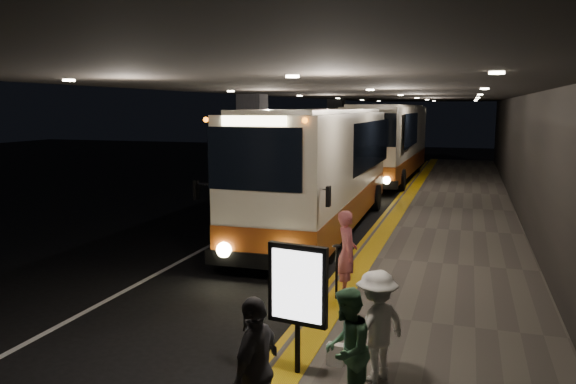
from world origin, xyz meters
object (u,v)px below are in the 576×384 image
Objects in this scene: passenger_boarding at (347,253)px; passenger_waiting_white at (376,326)px; coach_second at (389,145)px; stanchion_post at (337,273)px; info_sign at (298,287)px; coach_main at (322,175)px; passenger_waiting_green at (346,349)px; passenger_waiting_grey at (256,369)px; bag_plain at (336,354)px.

passenger_boarding is 3.70m from passenger_waiting_white.
passenger_boarding is (1.89, -20.01, -0.89)m from coach_second.
passenger_waiting_white is at bearing -179.79° from passenger_boarding.
info_sign is at bearing -86.90° from stanchion_post.
coach_main reaches higher than passenger_waiting_green.
coach_second reaches higher than stanchion_post.
passenger_boarding is at bearing -174.33° from passenger_waiting_grey.
coach_main is 7.71× the size of passenger_waiting_green.
passenger_waiting_green reaches higher than stanchion_post.
bag_plain is at bearing 173.01° from passenger_waiting_grey.
info_sign reaches higher than bag_plain.
coach_main is 11.32m from passenger_waiting_green.
stanchion_post is (-1.05, 4.02, -0.25)m from passenger_waiting_green.
coach_second reaches higher than bag_plain.
coach_main reaches higher than info_sign.
bag_plain is (0.52, -3.23, -0.72)m from passenger_boarding.
coach_main is 7.23m from stanchion_post.
passenger_boarding is at bearing 99.56° from info_sign.
passenger_waiting_white is at bearing -72.94° from coach_main.
bag_plain is at bearing 51.27° from info_sign.
passenger_boarding is at bearing -83.22° from coach_second.
passenger_waiting_grey is (2.27, -11.83, -0.81)m from coach_main.
info_sign is at bearing -79.05° from coach_main.
bag_plain is at bearing -160.26° from passenger_waiting_green.
coach_second is (0.30, 13.56, 0.09)m from coach_main.
info_sign reaches higher than passenger_waiting_white.
passenger_waiting_green is 1.45× the size of stanchion_post.
passenger_waiting_green is at bearing 21.12° from passenger_waiting_white.
passenger_waiting_grey is (-1.09, -1.87, 0.07)m from passenger_waiting_white.
passenger_waiting_grey is at bearing 5.95° from passenger_waiting_white.
passenger_waiting_white is 2.17m from passenger_waiting_grey.
coach_main is 7.10× the size of passenger_waiting_grey.
info_sign is at bearing -137.46° from bag_plain.
coach_second is 23.73m from passenger_waiting_white.
coach_main is 6.99× the size of passenger_boarding.
passenger_waiting_green is at bearing 143.95° from passenger_waiting_grey.
passenger_boarding is at bearing -72.79° from coach_main.
info_sign is (-0.47, -0.43, 1.13)m from bag_plain.
coach_second is 39.03× the size of bag_plain.
passenger_boarding is 3.69m from info_sign.
coach_second is 11.60× the size of stanchion_post.
stanchion_post is (-0.13, -0.38, -0.33)m from passenger_boarding.
bag_plain is 2.95m from stanchion_post.
info_sign reaches higher than passenger_boarding.
passenger_waiting_white is 0.92× the size of passenger_waiting_grey.
passenger_waiting_green is 4.16m from stanchion_post.
passenger_boarding is 1.10× the size of passenger_waiting_green.
coach_second is 6.64× the size of info_sign.
passenger_waiting_green is (0.92, -4.40, -0.08)m from passenger_boarding.
passenger_waiting_white is (1.16, -3.51, -0.08)m from passenger_boarding.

